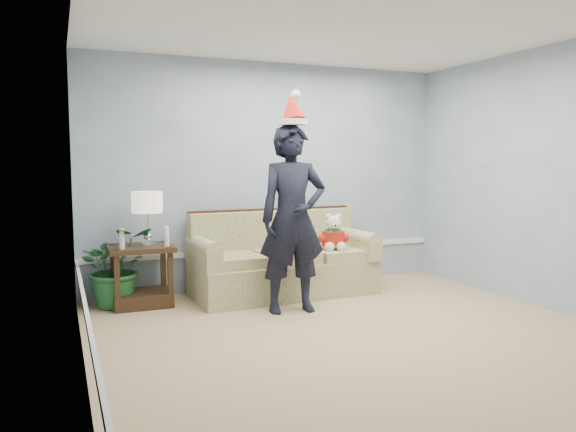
# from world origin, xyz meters

# --- Properties ---
(room_shell) EXTENTS (4.54, 5.04, 2.74)m
(room_shell) POSITION_xyz_m (0.00, 0.00, 1.35)
(room_shell) COLOR tan
(room_shell) RESTS_ON ground
(wainscot_trim) EXTENTS (4.49, 4.99, 0.06)m
(wainscot_trim) POSITION_xyz_m (-1.18, 1.18, 0.45)
(wainscot_trim) COLOR white
(wainscot_trim) RESTS_ON room_shell
(sofa) EXTENTS (2.09, 0.97, 0.96)m
(sofa) POSITION_xyz_m (-0.03, 2.07, 0.34)
(sofa) COLOR brown
(sofa) RESTS_ON room_shell
(side_table) EXTENTS (0.67, 0.56, 0.64)m
(side_table) POSITION_xyz_m (-1.61, 2.11, 0.25)
(side_table) COLOR #332112
(side_table) RESTS_ON room_shell
(table_lamp) EXTENTS (0.32, 0.32, 0.57)m
(table_lamp) POSITION_xyz_m (-1.53, 2.07, 1.08)
(table_lamp) COLOR silver
(table_lamp) RESTS_ON side_table
(candle_pair) EXTENTS (0.50, 0.05, 0.21)m
(candle_pair) POSITION_xyz_m (-1.58, 1.96, 0.74)
(candle_pair) COLOR silver
(candle_pair) RESTS_ON side_table
(houseplant) EXTENTS (0.88, 0.80, 0.85)m
(houseplant) POSITION_xyz_m (-1.85, 2.19, 0.43)
(houseplant) COLOR #205B2B
(houseplant) RESTS_ON room_shell
(man) EXTENTS (0.72, 0.51, 1.89)m
(man) POSITION_xyz_m (-0.21, 1.31, 0.95)
(man) COLOR black
(man) RESTS_ON room_shell
(santa_hat) EXTENTS (0.32, 0.35, 0.34)m
(santa_hat) POSITION_xyz_m (-0.21, 1.32, 2.03)
(santa_hat) COLOR silver
(santa_hat) RESTS_ON man
(teddy_bear) EXTENTS (0.32, 0.33, 0.43)m
(teddy_bear) POSITION_xyz_m (0.54, 1.87, 0.66)
(teddy_bear) COLOR silver
(teddy_bear) RESTS_ON sofa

